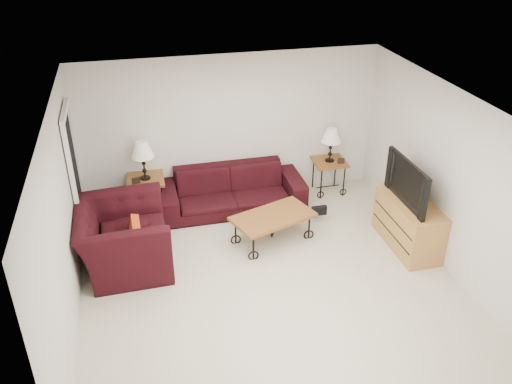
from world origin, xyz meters
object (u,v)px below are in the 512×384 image
armchair (123,238)px  tv_stand (408,224)px  television (414,182)px  sofa (232,190)px  side_table_right (328,176)px  coffee_table (273,228)px  side_table_left (147,196)px  lamp_right (331,145)px  lamp_left (143,160)px  backpack (317,204)px

armchair → tv_stand: 4.14m
tv_stand → television: (-0.02, -0.00, 0.70)m
sofa → side_table_right: (1.78, 0.18, -0.05)m
side_table_right → tv_stand: size_ratio=0.48×
armchair → television: size_ratio=1.24×
coffee_table → side_table_left: bearing=144.1°
coffee_table → armchair: size_ratio=0.86×
sofa → lamp_right: bearing=5.8°
sofa → side_table_left: 1.39m
sofa → television: television is taller
lamp_left → television: television is taller
tv_stand → lamp_right: bearing=106.2°
sofa → armchair: (-1.78, -1.20, 0.11)m
armchair → tv_stand: bearing=-98.2°
coffee_table → tv_stand: tv_stand is taller
lamp_right → armchair: (-3.56, -1.38, -0.45)m
television → backpack: size_ratio=2.33×
sofa → backpack: size_ratio=4.92×
lamp_left → television: bearing=-27.0°
armchair → television: 4.16m
lamp_left → backpack: bearing=-16.6°
side_table_left → side_table_right: side_table_left is taller
coffee_table → television: television is taller
armchair → television: (4.08, -0.50, 0.63)m
sofa → tv_stand: 2.88m
side_table_left → tv_stand: (3.70, -1.88, 0.06)m
sofa → lamp_left: lamp_left is taller
sofa → lamp_right: lamp_right is taller
coffee_table → lamp_right: bearing=43.3°
side_table_right → television: size_ratio=0.53×
side_table_left → lamp_left: size_ratio=1.00×
coffee_table → backpack: size_ratio=2.48×
tv_stand → side_table_right: bearing=106.2°
backpack → coffee_table: bearing=-169.6°
sofa → tv_stand: bearing=-36.2°
side_table_right → backpack: (-0.50, -0.79, -0.06)m
side_table_left → backpack: 2.78m
sofa → side_table_left: bearing=172.6°
tv_stand → backpack: bearing=133.9°
sofa → side_table_left: size_ratio=3.72×
side_table_left → coffee_table: side_table_left is taller
side_table_left → lamp_right: (3.16, 0.00, 0.58)m
sofa → armchair: bearing=-146.0°
lamp_left → tv_stand: (3.70, -1.88, -0.59)m
lamp_right → side_table_left: bearing=180.0°
sofa → backpack: (1.28, -0.61, -0.11)m
side_table_left → television: (3.68, -1.88, 0.76)m
television → backpack: 1.71m
lamp_right → armchair: size_ratio=0.43×
side_table_left → television: bearing=-27.0°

